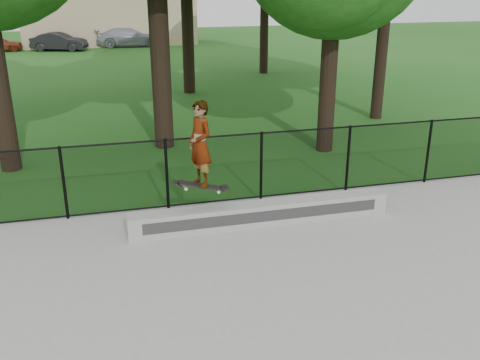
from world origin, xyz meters
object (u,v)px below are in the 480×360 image
(grind_ledge, at_px, (262,213))
(car_c, at_px, (129,37))
(car_b, at_px, (59,42))
(skater_airborne, at_px, (200,146))

(grind_ledge, relative_size, car_c, 1.20)
(car_b, relative_size, skater_airborne, 1.88)
(grind_ledge, distance_m, skater_airborne, 1.87)
(car_b, xyz_separation_m, car_c, (4.67, 1.30, 0.07))
(car_c, height_order, skater_airborne, skater_airborne)
(car_b, distance_m, skater_airborne, 29.67)
(car_c, xyz_separation_m, skater_airborne, (-0.64, -30.67, 1.06))
(grind_ledge, relative_size, car_b, 1.56)
(grind_ledge, bearing_deg, car_b, 100.04)
(grind_ledge, distance_m, car_c, 30.66)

